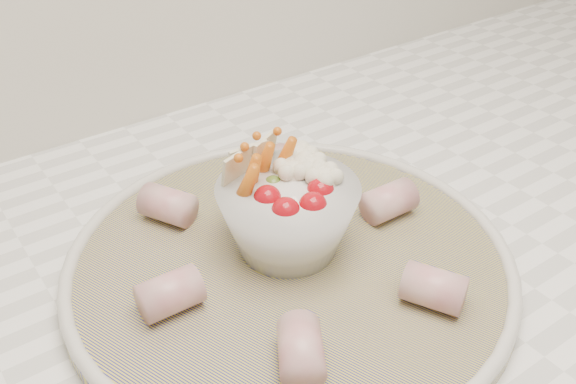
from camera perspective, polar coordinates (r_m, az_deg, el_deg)
serving_platter at (r=0.56m, az=0.15°, el=-6.17°), size 0.50×0.50×0.02m
veggie_bowl at (r=0.55m, az=-0.01°, el=-1.74°), size 0.12×0.12×0.10m
cured_meat_rolls at (r=0.55m, az=0.15°, el=-4.56°), size 0.27×0.28×0.03m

